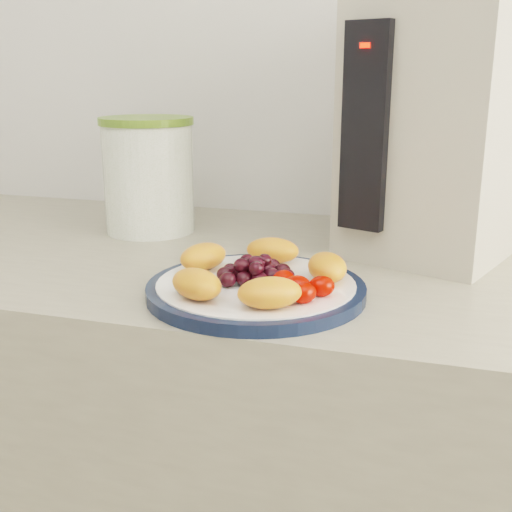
% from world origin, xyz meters
% --- Properties ---
extents(plate_rim, '(0.26, 0.26, 0.01)m').
position_xyz_m(plate_rim, '(-0.08, 1.03, 0.91)').
color(plate_rim, '#101C35').
rests_on(plate_rim, counter).
extents(plate_face, '(0.24, 0.24, 0.02)m').
position_xyz_m(plate_face, '(-0.08, 1.03, 0.91)').
color(plate_face, white).
rests_on(plate_face, counter).
extents(canister, '(0.17, 0.17, 0.18)m').
position_xyz_m(canister, '(-0.35, 1.29, 0.99)').
color(canister, '#516E25').
rests_on(canister, counter).
extents(canister_lid, '(0.17, 0.17, 0.01)m').
position_xyz_m(canister_lid, '(-0.35, 1.29, 1.08)').
color(canister_lid, olive).
rests_on(canister_lid, canister).
extents(appliance_body, '(0.30, 0.35, 0.37)m').
position_xyz_m(appliance_body, '(0.12, 1.32, 1.08)').
color(appliance_body, '#BDB6A1').
rests_on(appliance_body, counter).
extents(appliance_panel, '(0.07, 0.04, 0.27)m').
position_xyz_m(appliance_panel, '(0.02, 1.20, 1.09)').
color(appliance_panel, black).
rests_on(appliance_panel, appliance_body).
extents(appliance_led, '(0.01, 0.01, 0.01)m').
position_xyz_m(appliance_led, '(0.01, 1.19, 1.19)').
color(appliance_led, '#FF0C05').
rests_on(appliance_led, appliance_panel).
extents(fruit_plate, '(0.23, 0.22, 0.03)m').
position_xyz_m(fruit_plate, '(-0.08, 1.03, 0.93)').
color(fruit_plate, orange).
rests_on(fruit_plate, plate_face).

